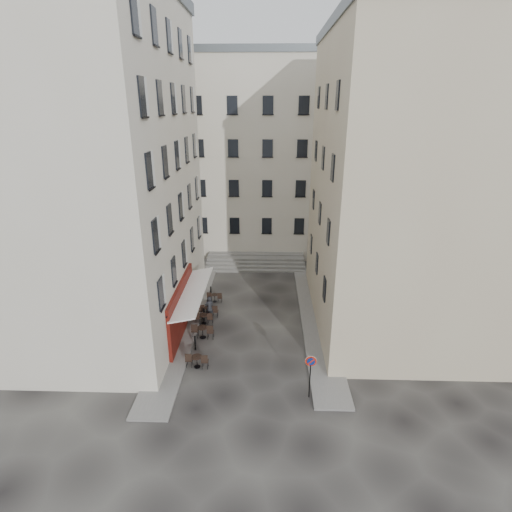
{
  "coord_description": "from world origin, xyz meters",
  "views": [
    {
      "loc": [
        1.13,
        -21.68,
        14.13
      ],
      "look_at": [
        0.31,
        4.0,
        4.3
      ],
      "focal_mm": 28.0,
      "sensor_mm": 36.0,
      "label": 1
    }
  ],
  "objects_px": {
    "no_parking_sign": "(310,369)",
    "bistro_table_b": "(203,331)",
    "bistro_table_a": "(197,360)",
    "pedestrian": "(209,308)"
  },
  "relations": [
    {
      "from": "no_parking_sign",
      "to": "bistro_table_b",
      "type": "height_order",
      "value": "no_parking_sign"
    },
    {
      "from": "no_parking_sign",
      "to": "bistro_table_a",
      "type": "xyz_separation_m",
      "value": [
        -6.16,
        2.28,
        -1.28
      ]
    },
    {
      "from": "bistro_table_a",
      "to": "bistro_table_b",
      "type": "height_order",
      "value": "bistro_table_b"
    },
    {
      "from": "bistro_table_b",
      "to": "pedestrian",
      "type": "relative_size",
      "value": 0.83
    },
    {
      "from": "bistro_table_b",
      "to": "no_parking_sign",
      "type": "bearing_deg",
      "value": -40.2
    },
    {
      "from": "bistro_table_b",
      "to": "pedestrian",
      "type": "distance_m",
      "value": 2.52
    },
    {
      "from": "no_parking_sign",
      "to": "bistro_table_b",
      "type": "bearing_deg",
      "value": 141.49
    },
    {
      "from": "no_parking_sign",
      "to": "pedestrian",
      "type": "xyz_separation_m",
      "value": [
        -6.22,
        7.83,
        -0.88
      ]
    },
    {
      "from": "no_parking_sign",
      "to": "pedestrian",
      "type": "distance_m",
      "value": 10.04
    },
    {
      "from": "bistro_table_a",
      "to": "pedestrian",
      "type": "distance_m",
      "value": 5.56
    }
  ]
}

